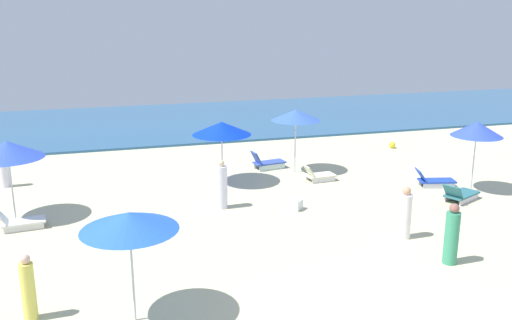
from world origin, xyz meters
The scene contains 18 objects.
ocean centered at (0.00, 23.88, 0.06)m, with size 60.00×12.24×0.12m, color #2A5A86.
umbrella_1 centered at (7.46, 7.76, 2.35)m, with size 1.83×1.83×2.62m.
lounge_chair_1_0 centered at (6.43, 8.60, 0.26)m, with size 1.57×0.93×0.71m.
lounge_chair_1_1 centered at (6.39, 6.94, 0.25)m, with size 1.64×1.23×0.71m.
umbrella_2 centered at (2.05, 11.94, 2.40)m, with size 1.98×1.98×2.62m.
lounge_chair_2_0 centered at (2.52, 10.57, 0.24)m, with size 1.28×0.73×0.67m.
lounge_chair_2_1 centered at (1.10, 12.76, 0.28)m, with size 1.51×0.82×0.81m.
umbrella_3 centered at (-1.17, 11.25, 2.18)m, with size 2.24×2.24×2.43m.
umbrella_4 centered at (-5.17, 2.18, 2.29)m, with size 2.05×2.05×2.49m.
umbrella_5 centered at (-8.40, 9.41, 2.30)m, with size 2.20×2.20×2.57m.
lounge_chair_5_0 centered at (-8.17, 8.48, 0.24)m, with size 1.47×0.78×0.70m.
beachgoer_0 centered at (-9.16, 13.18, 0.69)m, with size 0.39×0.39×1.49m.
beachgoer_1 centered at (3.05, 2.73, 0.78)m, with size 0.37×0.37×1.67m.
beachgoer_2 centered at (-1.80, 8.60, 0.77)m, with size 0.55×0.55×1.68m.
beachgoer_3 centered at (2.78, 4.59, 0.73)m, with size 0.50×0.50×1.58m.
beachgoer_4 centered at (-7.34, 2.86, 0.72)m, with size 0.42×0.42×1.52m.
beach_ball_0 centered at (8.04, 14.56, 0.16)m, with size 0.31×0.31×0.31m, color yellow.
cooler_box_1 centered at (0.50, 7.79, 0.17)m, with size 0.51×0.39×0.34m, color silver.
Camera 1 is at (-5.67, -8.89, 6.50)m, focal length 39.16 mm.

